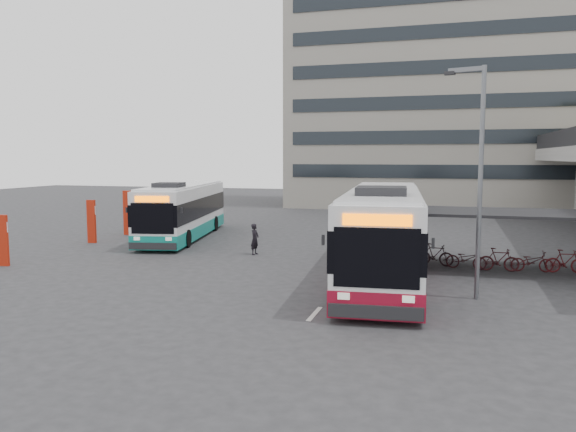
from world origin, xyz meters
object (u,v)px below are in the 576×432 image
(bus_main, at_px, (383,235))
(lamp_post, at_px, (478,168))
(pedestrian, at_px, (255,239))
(bus_teal, at_px, (184,211))

(bus_main, relative_size, lamp_post, 1.68)
(pedestrian, bearing_deg, lamp_post, -113.32)
(lamp_post, bearing_deg, bus_teal, 162.02)
(bus_main, height_order, bus_teal, bus_main)
(bus_teal, height_order, pedestrian, bus_teal)
(bus_main, relative_size, bus_teal, 1.11)
(bus_teal, xyz_separation_m, pedestrian, (6.14, -4.40, -0.83))
(bus_main, xyz_separation_m, pedestrian, (-6.83, 3.92, -1.02))
(pedestrian, relative_size, lamp_post, 0.20)
(bus_main, bearing_deg, lamp_post, -38.92)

